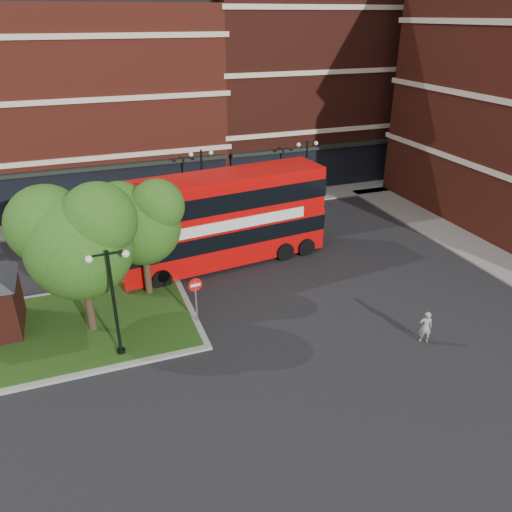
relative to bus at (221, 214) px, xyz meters
name	(u,v)px	position (x,y,z in m)	size (l,w,h in m)	color
ground	(243,332)	(-1.25, -7.33, -3.07)	(120.00, 120.00, 0.00)	black
pavement_far	(171,212)	(-1.25, 9.17, -3.01)	(44.00, 3.00, 0.12)	slate
pavement_side	(492,259)	(15.25, -5.33, -3.01)	(3.00, 28.00, 0.12)	slate
terrace_far_left	(40,106)	(-9.25, 16.67, 3.93)	(26.00, 12.00, 14.00)	maroon
terrace_far_right	(303,80)	(12.75, 16.67, 4.93)	(18.00, 12.00, 16.00)	#471911
traffic_island	(59,330)	(-9.25, -4.33, -3.01)	(12.60, 7.60, 0.15)	gray
tree_island_west	(75,237)	(-7.84, -4.75, 1.72)	(5.40, 4.71, 7.21)	#2D2116
tree_island_east	(140,219)	(-4.83, -2.27, 1.17)	(4.46, 3.90, 6.29)	#2D2116
lamp_island	(114,299)	(-6.75, -7.13, -0.25)	(1.72, 0.36, 5.00)	black
lamp_far_left	(202,181)	(0.75, 7.17, -0.25)	(1.72, 0.36, 5.00)	black
lamp_far_right	(306,170)	(8.75, 7.17, -0.25)	(1.72, 0.36, 5.00)	black
bus	(221,214)	(0.00, 0.00, 0.00)	(12.51, 4.20, 4.69)	#BE0807
woman	(425,327)	(6.13, -10.83, -2.30)	(0.57, 0.37, 1.56)	gray
car_silver	(152,210)	(-2.73, 8.67, -2.46)	(1.46, 3.63, 1.24)	#9FA0A6
car_white	(212,202)	(1.79, 8.67, -2.46)	(1.30, 3.74, 1.23)	white
no_entry_sign	(196,292)	(-3.05, -5.83, -1.35)	(0.67, 0.12, 2.41)	slate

